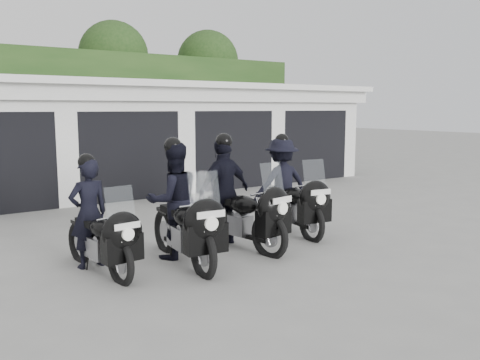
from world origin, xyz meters
TOP-DOWN VIEW (x-y plane):
  - ground at (0.00, 0.00)m, footprint 80.00×80.00m
  - garage_block at (-0.00, 8.06)m, footprint 16.40×6.80m
  - background_vegetation at (0.37, 12.92)m, footprint 20.00×3.90m
  - police_bike_a at (-2.63, 0.49)m, footprint 0.70×1.95m
  - police_bike_b at (-1.45, 0.29)m, footprint 0.92×2.19m
  - police_bike_c at (-0.34, 0.52)m, footprint 1.13×2.21m
  - police_bike_d at (1.09, 0.83)m, footprint 1.19×2.13m

SIDE VIEW (x-z plane):
  - ground at x=0.00m, z-range 0.00..0.00m
  - police_bike_a at x=-2.63m, z-range -0.18..1.52m
  - police_bike_d at x=1.09m, z-range -0.14..1.73m
  - police_bike_b at x=-1.45m, z-range -0.15..1.76m
  - police_bike_c at x=-0.34m, z-range -0.15..1.78m
  - garage_block at x=0.00m, z-range -0.06..2.90m
  - background_vegetation at x=0.37m, z-range -0.13..5.67m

